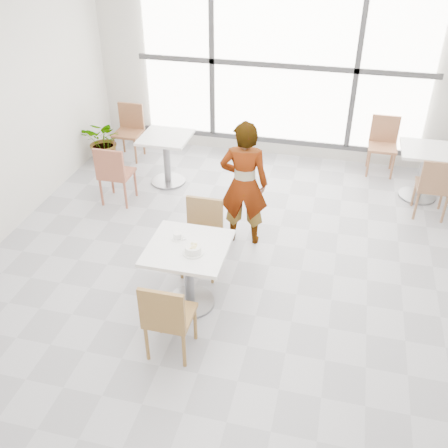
% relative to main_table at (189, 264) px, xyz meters
% --- Properties ---
extents(floor, '(7.00, 7.00, 0.00)m').
position_rel_main_table_xyz_m(floor, '(0.35, 0.41, -0.52)').
color(floor, '#9E9EA5').
rests_on(floor, ground).
extents(wall_back, '(6.00, 0.00, 6.00)m').
position_rel_main_table_xyz_m(wall_back, '(0.35, 3.91, 0.98)').
color(wall_back, silver).
rests_on(wall_back, ground).
extents(window, '(4.60, 0.07, 2.52)m').
position_rel_main_table_xyz_m(window, '(0.35, 3.84, 0.98)').
color(window, white).
rests_on(window, ground).
extents(main_table, '(0.80, 0.80, 0.75)m').
position_rel_main_table_xyz_m(main_table, '(0.00, 0.00, 0.00)').
color(main_table, white).
rests_on(main_table, ground).
extents(chair_near, '(0.42, 0.42, 0.87)m').
position_rel_main_table_xyz_m(chair_near, '(0.02, -0.74, -0.02)').
color(chair_near, olive).
rests_on(chair_near, ground).
extents(chair_far, '(0.42, 0.42, 0.87)m').
position_rel_main_table_xyz_m(chair_far, '(-0.04, 0.65, -0.02)').
color(chair_far, olive).
rests_on(chair_far, ground).
extents(oatmeal_bowl, '(0.21, 0.21, 0.09)m').
position_rel_main_table_xyz_m(oatmeal_bowl, '(0.09, -0.09, 0.27)').
color(oatmeal_bowl, white).
rests_on(oatmeal_bowl, main_table).
extents(coffee_cup, '(0.16, 0.13, 0.07)m').
position_rel_main_table_xyz_m(coffee_cup, '(-0.14, 0.10, 0.26)').
color(coffee_cup, white).
rests_on(coffee_cup, main_table).
extents(person, '(0.62, 0.44, 1.59)m').
position_rel_main_table_xyz_m(person, '(0.30, 1.31, 0.27)').
color(person, black).
rests_on(person, ground).
extents(bg_table_left, '(0.70, 0.70, 0.75)m').
position_rel_main_table_xyz_m(bg_table_left, '(-1.12, 2.53, -0.04)').
color(bg_table_left, white).
rests_on(bg_table_left, ground).
extents(bg_table_right, '(0.70, 0.70, 0.75)m').
position_rel_main_table_xyz_m(bg_table_right, '(2.52, 2.97, -0.04)').
color(bg_table_right, white).
rests_on(bg_table_right, ground).
extents(bg_chair_left_near, '(0.42, 0.42, 0.87)m').
position_rel_main_table_xyz_m(bg_chair_left_near, '(-1.61, 1.76, -0.02)').
color(bg_chair_left_near, '#9C573F').
rests_on(bg_chair_left_near, ground).
extents(bg_chair_left_far, '(0.42, 0.42, 0.87)m').
position_rel_main_table_xyz_m(bg_chair_left_far, '(-2.00, 3.27, -0.02)').
color(bg_chair_left_far, brown).
rests_on(bg_chair_left_far, ground).
extents(bg_chair_right_near, '(0.42, 0.42, 0.87)m').
position_rel_main_table_xyz_m(bg_chair_right_near, '(2.61, 2.42, -0.02)').
color(bg_chair_right_near, '#885F42').
rests_on(bg_chair_right_near, ground).
extents(bg_chair_right_far, '(0.42, 0.42, 0.87)m').
position_rel_main_table_xyz_m(bg_chair_right_far, '(1.98, 3.69, -0.02)').
color(bg_chair_right_far, '#A26947').
rests_on(bg_chair_right_far, ground).
extents(plant_left, '(0.70, 0.62, 0.72)m').
position_rel_main_table_xyz_m(plant_left, '(-2.32, 2.96, -0.16)').
color(plant_left, '#528248').
rests_on(plant_left, ground).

